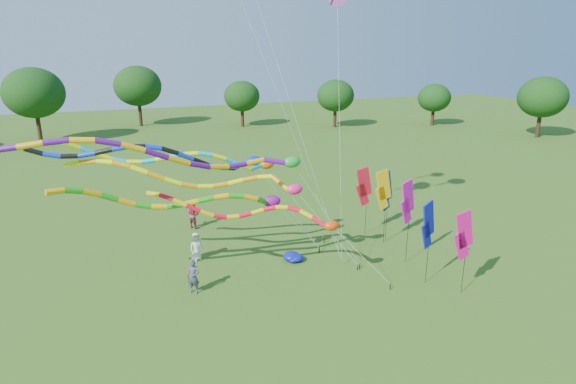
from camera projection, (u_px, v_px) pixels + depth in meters
name	position (u px, v px, depth m)	size (l,w,h in m)	color
ground	(334.00, 310.00, 21.99)	(160.00, 160.00, 0.00)	#2A5316
tree_ring	(319.00, 171.00, 23.61)	(112.94, 122.76, 9.60)	#382314
tube_kite_red	(266.00, 215.00, 22.94)	(10.69, 4.16, 5.63)	black
tube_kite_orange	(214.00, 180.00, 23.49)	(13.59, 3.50, 7.14)	black
tube_kite_purple	(185.00, 157.00, 20.50)	(16.76, 1.32, 8.89)	black
tube_kite_blue	(178.00, 158.00, 23.27)	(14.12, 1.24, 7.83)	black
tube_kite_cyan	(199.00, 160.00, 25.28)	(13.58, 1.40, 7.65)	black
tube_kite_green	(203.00, 200.00, 24.02)	(13.49, 1.42, 6.25)	black
banner_pole_magenta_b	(407.00, 202.00, 25.68)	(1.13, 0.44, 4.83)	black
banner_pole_magenta_a	(464.00, 236.00, 22.55)	(1.16, 0.09, 4.30)	black
banner_pole_orange	(383.00, 190.00, 28.39)	(1.16, 0.16, 4.68)	black
banner_pole_blue_b	(386.00, 191.00, 28.77)	(1.14, 0.39, 4.50)	black
banner_pole_blue_a	(428.00, 225.00, 23.47)	(1.11, 0.51, 4.43)	black
banner_pole_red	(364.00, 187.00, 29.91)	(1.16, 0.09, 4.43)	black
blue_nylon_heap	(296.00, 258.00, 26.87)	(1.58, 1.55, 0.46)	#0C179D
person_a	(196.00, 247.00, 26.89)	(0.80, 0.52, 1.63)	silver
person_b	(193.00, 277.00, 23.25)	(0.64, 0.42, 1.74)	#3F4158
person_c	(193.00, 215.00, 31.70)	(0.88, 0.69, 1.82)	#893240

